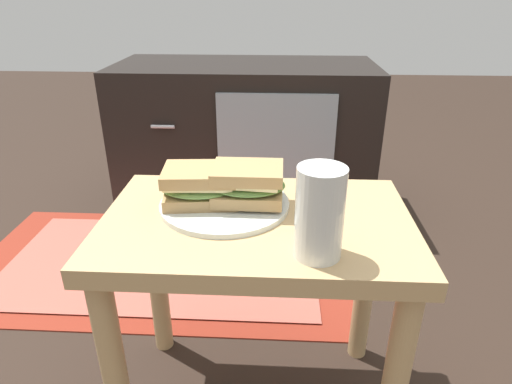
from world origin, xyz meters
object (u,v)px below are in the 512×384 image
object	(u,v)px
sandwich_front	(200,185)
beer_glass	(319,215)
sandwich_back	(248,183)
plate	(225,204)
tv_cabinet	(246,139)

from	to	relation	value
sandwich_front	beer_glass	size ratio (longest dim) A/B	1.08
sandwich_back	beer_glass	xyz separation A→B (m)	(0.12, -0.15, 0.02)
plate	sandwich_front	xyz separation A→B (m)	(-0.04, 0.00, 0.04)
tv_cabinet	sandwich_front	distance (m)	0.93
sandwich_back	beer_glass	bearing A→B (deg)	-52.67
tv_cabinet	beer_glass	distance (m)	1.11
plate	sandwich_front	size ratio (longest dim) A/B	1.55
tv_cabinet	plate	size ratio (longest dim) A/B	3.94
sandwich_back	beer_glass	size ratio (longest dim) A/B	0.96
plate	beer_glass	world-z (taller)	beer_glass
beer_glass	plate	bearing A→B (deg)	136.29
plate	beer_glass	distance (m)	0.23
sandwich_back	tv_cabinet	bearing A→B (deg)	94.60
tv_cabinet	beer_glass	bearing A→B (deg)	-79.80
plate	sandwich_back	distance (m)	0.06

